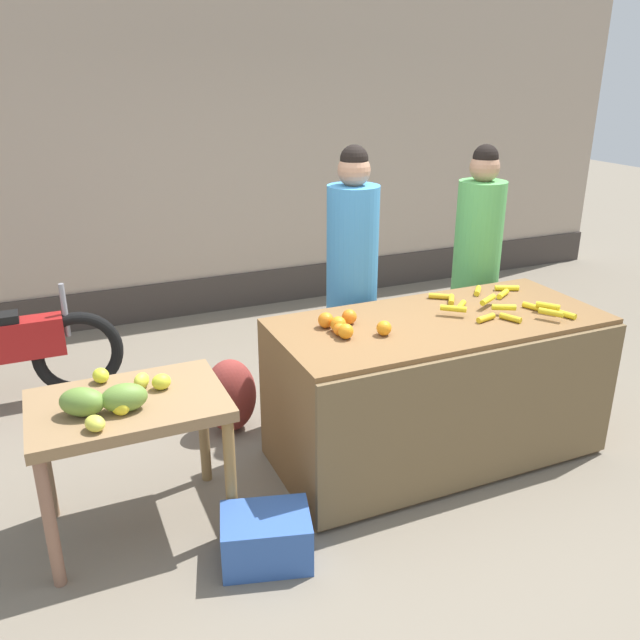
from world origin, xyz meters
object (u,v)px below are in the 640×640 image
Objects in this scene: parked_motorcycle at (6,355)px; produce_sack at (230,396)px; vendor_woman_green_shirt at (476,270)px; produce_crate at (266,538)px; vendor_woman_blue_shirt at (352,286)px.

produce_sack is (1.35, -0.97, -0.14)m from parked_motorcycle.
vendor_woman_green_shirt is at bearing -1.20° from produce_sack.
parked_motorcycle is 3.64× the size of produce_crate.
parked_motorcycle is at bearing 162.67° from vendor_woman_green_shirt.
parked_motorcycle is at bearing 117.02° from produce_crate.
vendor_woman_blue_shirt is 1.03× the size of vendor_woman_green_shirt.
vendor_woman_blue_shirt reaches higher than vendor_woman_green_shirt.
parked_motorcycle is 1.67m from produce_sack.
produce_crate is (1.15, -2.26, -0.27)m from parked_motorcycle.
produce_sack is at bearing 81.26° from produce_crate.
vendor_woman_blue_shirt is at bearing -5.94° from produce_sack.
produce_sack is (-1.89, 0.04, -0.66)m from vendor_woman_green_shirt.
produce_sack reaches higher than produce_crate.
vendor_woman_green_shirt is 4.13× the size of produce_crate.
parked_motorcycle reaches higher than produce_sack.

